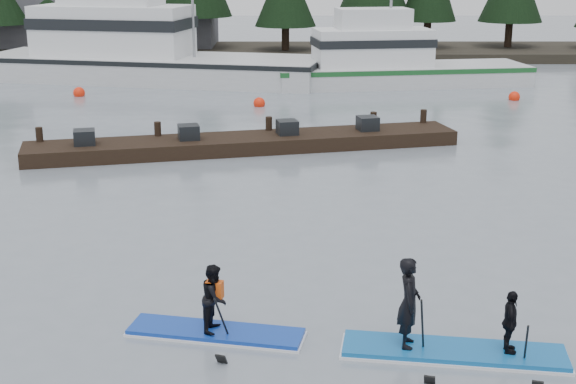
{
  "coord_description": "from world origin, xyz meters",
  "views": [
    {
      "loc": [
        -0.05,
        -12.65,
        6.64
      ],
      "look_at": [
        0.0,
        6.0,
        1.1
      ],
      "focal_mm": 50.0,
      "sensor_mm": 36.0,
      "label": 1
    }
  ],
  "objects_px": {
    "floating_dock": "(246,143)",
    "fishing_boat_large": "(143,66)",
    "fishing_boat_medium": "(394,74)",
    "paddleboard_solo": "(215,313)",
    "paddleboard_duo": "(449,328)"
  },
  "relations": [
    {
      "from": "floating_dock",
      "to": "fishing_boat_large",
      "type": "bearing_deg",
      "value": 98.09
    },
    {
      "from": "fishing_boat_medium",
      "to": "paddleboard_solo",
      "type": "bearing_deg",
      "value": -111.82
    },
    {
      "from": "fishing_boat_large",
      "to": "fishing_boat_medium",
      "type": "relative_size",
      "value": 1.39
    },
    {
      "from": "fishing_boat_large",
      "to": "paddleboard_solo",
      "type": "relative_size",
      "value": 5.84
    },
    {
      "from": "paddleboard_duo",
      "to": "fishing_boat_large",
      "type": "bearing_deg",
      "value": 117.17
    },
    {
      "from": "fishing_boat_large",
      "to": "fishing_boat_medium",
      "type": "distance_m",
      "value": 13.62
    },
    {
      "from": "fishing_boat_large",
      "to": "paddleboard_solo",
      "type": "bearing_deg",
      "value": -65.46
    },
    {
      "from": "floating_dock",
      "to": "fishing_boat_medium",
      "type": "bearing_deg",
      "value": 51.16
    },
    {
      "from": "fishing_boat_large",
      "to": "paddleboard_duo",
      "type": "height_order",
      "value": "fishing_boat_large"
    },
    {
      "from": "fishing_boat_large",
      "to": "paddleboard_duo",
      "type": "relative_size",
      "value": 4.89
    },
    {
      "from": "fishing_boat_large",
      "to": "fishing_boat_medium",
      "type": "xyz_separation_m",
      "value": [
        13.52,
        -1.65,
        -0.23
      ]
    },
    {
      "from": "paddleboard_solo",
      "to": "fishing_boat_medium",
      "type": "bearing_deg",
      "value": 88.22
    },
    {
      "from": "fishing_boat_large",
      "to": "floating_dock",
      "type": "bearing_deg",
      "value": -56.18
    },
    {
      "from": "paddleboard_duo",
      "to": "paddleboard_solo",
      "type": "bearing_deg",
      "value": 178.15
    },
    {
      "from": "floating_dock",
      "to": "paddleboard_duo",
      "type": "distance_m",
      "value": 15.66
    }
  ]
}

